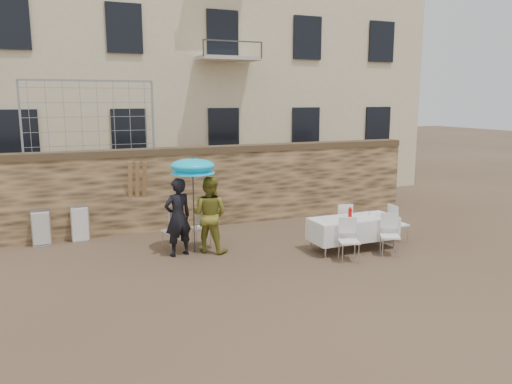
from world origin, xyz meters
name	(u,v)px	position (x,y,z in m)	size (l,w,h in m)	color
ground	(280,282)	(0.00, 0.00, 0.00)	(80.00, 80.00, 0.00)	brown
stone_wall	(205,187)	(0.00, 5.00, 1.10)	(13.00, 0.50, 2.20)	brown
chain_link_fence	(90,117)	(-3.00, 5.00, 3.10)	(3.20, 0.06, 1.80)	gray
man_suit	(178,217)	(-1.42, 2.46, 0.90)	(0.66, 0.43, 1.80)	black
woman_dress	(210,215)	(-0.67, 2.46, 0.90)	(0.87, 0.68, 1.79)	#A59F32
umbrella	(193,169)	(-1.02, 2.56, 1.98)	(1.06, 1.06, 2.10)	#3F3F44
couple_chair_left	(173,229)	(-1.42, 3.01, 0.48)	(0.48, 0.48, 0.96)	white
couple_chair_right	(201,227)	(-0.72, 3.01, 0.48)	(0.48, 0.48, 0.96)	white
banquet_table	(353,219)	(2.55, 1.34, 0.73)	(2.10, 0.85, 0.78)	silver
soda_bottle	(350,214)	(2.35, 1.19, 0.91)	(0.09, 0.09, 0.26)	red
table_chair_front_left	(349,240)	(1.95, 0.59, 0.48)	(0.48, 0.48, 0.96)	white
table_chair_front_right	(390,235)	(3.05, 0.59, 0.48)	(0.48, 0.48, 0.96)	white
table_chair_back	(342,221)	(2.75, 2.14, 0.48)	(0.48, 0.48, 0.96)	white
table_chair_side	(398,223)	(3.95, 1.44, 0.48)	(0.48, 0.48, 0.96)	white
chair_stack_left	(41,226)	(-4.32, 4.69, 0.46)	(0.46, 0.47, 0.92)	white
chair_stack_right	(80,222)	(-3.42, 4.69, 0.46)	(0.46, 0.40, 0.92)	white
wood_planks	(142,196)	(-1.82, 4.76, 1.00)	(0.70, 0.20, 2.00)	#A37749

